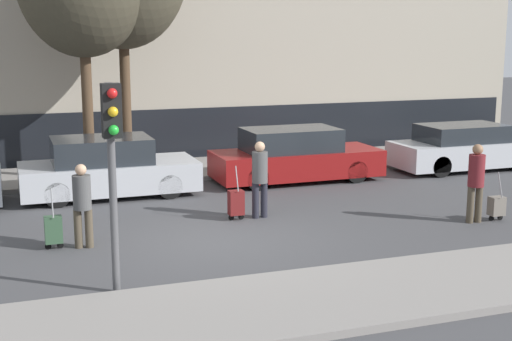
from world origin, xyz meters
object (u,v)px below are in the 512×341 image
pedestrian_left (82,201)px  trolley_left (53,230)px  trolley_center (236,203)px  pedestrian_center (260,175)px  trolley_right (497,206)px  parked_car_1 (107,169)px  parked_car_3 (465,148)px  parked_car_2 (295,157)px  traffic_light (112,145)px  pedestrian_right (476,178)px

pedestrian_left → trolley_left: bearing=-179.9°
trolley_center → pedestrian_left: bearing=-164.0°
pedestrian_center → trolley_right: pedestrian_center is taller
parked_car_1 → trolley_right: 9.18m
parked_car_3 → parked_car_2: bearing=178.5°
parked_car_1 → parked_car_3: parked_car_1 is taller
parked_car_2 → trolley_right: parked_car_2 is taller
parked_car_3 → traffic_light: bearing=-148.6°
parked_car_2 → trolley_right: bearing=-64.9°
pedestrian_center → traffic_light: bearing=-136.7°
parked_car_2 → parked_car_1: bearing=-178.8°
pedestrian_center → trolley_center: bearing=-179.9°
parked_car_2 → trolley_right: 5.87m
parked_car_3 → pedestrian_center: bearing=-157.0°
trolley_left → trolley_right: size_ratio=1.09×
parked_car_1 → pedestrian_right: bearing=-36.5°
parked_car_3 → trolley_right: 5.94m
parked_car_1 → pedestrian_center: (2.83, -3.26, 0.28)m
pedestrian_left → pedestrian_right: size_ratio=0.95×
parked_car_2 → traffic_light: (-5.90, -7.01, 1.67)m
pedestrian_center → parked_car_2: bearing=54.8°
pedestrian_left → trolley_left: (-0.54, 0.11, -0.53)m
pedestrian_left → pedestrian_right: pedestrian_right is taller
parked_car_1 → trolley_right: size_ratio=4.02×
pedestrian_left → trolley_right: pedestrian_left is taller
parked_car_2 → trolley_left: 7.89m
trolley_left → pedestrian_right: 8.67m
pedestrian_left → parked_car_3: bearing=31.4°
parked_car_1 → pedestrian_right: size_ratio=2.53×
trolley_left → trolley_center: size_ratio=0.98×
pedestrian_center → trolley_center: size_ratio=1.42×
parked_car_1 → trolley_center: parked_car_1 is taller
parked_car_1 → trolley_center: (2.28, -3.28, -0.30)m
parked_car_1 → pedestrian_right: (7.00, -5.18, 0.28)m
trolley_left → traffic_light: traffic_light is taller
trolley_left → pedestrian_right: (8.59, -1.05, 0.59)m
traffic_light → parked_car_1: bearing=83.1°
parked_car_3 → pedestrian_left: pedestrian_left is taller
trolley_left → trolley_center: trolley_center is taller
pedestrian_left → traffic_light: size_ratio=0.49×
parked_car_1 → pedestrian_right: pedestrian_right is taller
pedestrian_left → trolley_center: bearing=27.4°
parked_car_1 → parked_car_3: size_ratio=0.96×
trolley_center → pedestrian_center: bearing=1.7°
trolley_center → traffic_light: (-3.11, -3.63, 1.96)m
parked_car_2 → trolley_center: (-2.78, -3.38, -0.29)m
pedestrian_left → parked_car_2: bearing=46.7°
trolley_right → traffic_light: bearing=-168.5°
parked_car_3 → pedestrian_left: bearing=-159.9°
trolley_right → traffic_light: (-8.38, -1.70, 2.02)m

